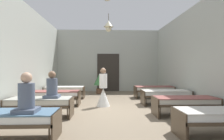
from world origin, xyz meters
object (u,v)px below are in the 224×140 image
at_px(patient_seated_primary, 52,88).
at_px(patient_seated_secondary, 26,97).
at_px(bed_left_row_1, 40,102).
at_px(bed_right_row_1, 185,101).
at_px(bed_left_row_2, 55,94).
at_px(bed_right_row_2, 166,94).
at_px(bed_left_row_3, 65,89).
at_px(potted_plant, 99,81).
at_px(nurse_near_aisle, 103,92).
at_px(bed_left_row_0, 11,118).
at_px(bed_right_row_3, 154,89).
at_px(bed_right_row_0, 221,116).

height_order(patient_seated_primary, patient_seated_secondary, same).
xyz_separation_m(bed_left_row_1, bed_right_row_1, (4.39, 0.00, 0.00)).
height_order(bed_left_row_2, bed_right_row_2, same).
bearing_deg(bed_left_row_2, bed_left_row_3, 90.00).
relative_size(bed_left_row_3, potted_plant, 1.63).
xyz_separation_m(bed_right_row_2, nurse_near_aisle, (-2.51, -0.23, 0.09)).
distance_m(bed_left_row_0, patient_seated_primary, 1.98).
bearing_deg(bed_left_row_0, nurse_near_aisle, 62.26).
height_order(bed_left_row_1, potted_plant, potted_plant).
xyz_separation_m(bed_right_row_2, potted_plant, (-2.73, 3.67, 0.31)).
height_order(bed_left_row_3, patient_seated_secondary, patient_seated_secondary).
distance_m(bed_left_row_1, bed_right_row_3, 5.80).
bearing_deg(bed_right_row_0, bed_left_row_1, 156.58).
height_order(bed_right_row_1, patient_seated_primary, patient_seated_primary).
relative_size(bed_left_row_1, bed_right_row_1, 1.00).
xyz_separation_m(bed_left_row_0, bed_right_row_1, (4.39, 1.90, 0.00)).
bearing_deg(patient_seated_primary, potted_plant, 76.81).
relative_size(bed_right_row_3, potted_plant, 1.63).
height_order(bed_left_row_1, patient_seated_secondary, patient_seated_secondary).
height_order(bed_left_row_3, potted_plant, potted_plant).
bearing_deg(bed_left_row_0, patient_seated_primary, 79.59).
height_order(bed_right_row_3, potted_plant, potted_plant).
distance_m(bed_right_row_3, patient_seated_primary, 5.56).
distance_m(bed_right_row_1, bed_right_row_3, 3.80).
bearing_deg(patient_seated_primary, bed_right_row_2, 25.15).
xyz_separation_m(bed_left_row_0, patient_seated_secondary, (0.35, -0.08, 0.43)).
xyz_separation_m(bed_left_row_0, bed_right_row_0, (4.39, 0.00, 0.00)).
height_order(bed_right_row_2, nurse_near_aisle, nurse_near_aisle).
relative_size(bed_left_row_2, bed_right_row_3, 1.00).
height_order(bed_left_row_0, nurse_near_aisle, nurse_near_aisle).
height_order(bed_right_row_1, bed_left_row_3, same).
bearing_deg(bed_right_row_1, bed_right_row_2, 90.00).
distance_m(bed_right_row_0, bed_right_row_3, 5.70).
bearing_deg(bed_right_row_2, bed_left_row_1, -156.58).
bearing_deg(bed_right_row_2, bed_right_row_3, 90.00).
relative_size(bed_right_row_0, bed_right_row_2, 1.00).
height_order(bed_left_row_0, bed_right_row_3, same).
bearing_deg(patient_seated_primary, bed_left_row_1, -179.28).
bearing_deg(bed_left_row_0, bed_right_row_0, 0.00).
xyz_separation_m(bed_right_row_0, bed_left_row_1, (-4.39, 1.90, 0.00)).
height_order(bed_left_row_1, bed_right_row_1, same).
distance_m(bed_left_row_2, patient_seated_secondary, 3.92).
bearing_deg(bed_right_row_1, potted_plant, 116.11).
distance_m(bed_right_row_0, potted_plant, 7.96).
height_order(bed_left_row_0, bed_right_row_0, same).
distance_m(bed_right_row_2, patient_seated_primary, 4.48).
bearing_deg(patient_seated_secondary, potted_plant, 80.20).
distance_m(bed_left_row_1, bed_right_row_2, 4.78).
xyz_separation_m(bed_left_row_2, patient_seated_primary, (0.35, -1.90, 0.43)).
bearing_deg(potted_plant, patient_seated_secondary, -99.80).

